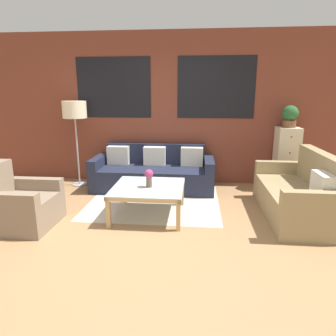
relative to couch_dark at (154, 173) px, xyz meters
name	(u,v)px	position (x,y,z in m)	size (l,w,h in m)	color
ground_plane	(143,237)	(0.15, -1.95, -0.28)	(16.00, 16.00, 0.00)	#9E754C
wall_back_brick	(164,109)	(0.15, 0.49, 1.12)	(8.40, 0.09, 2.80)	brown
rug	(154,201)	(0.11, -0.72, -0.28)	(2.06, 1.79, 0.00)	beige
couch_dark	(154,173)	(0.00, 0.00, 0.00)	(2.16, 0.88, 0.78)	#1E2338
settee_vintage	(298,196)	(2.20, -1.12, 0.03)	(0.80, 1.70, 0.92)	#99845B
armchair_corner	(20,206)	(-1.50, -1.78, -0.01)	(0.80, 0.79, 0.84)	#84705B
coffee_table	(148,190)	(0.11, -1.29, 0.09)	(0.98, 0.98, 0.43)	silver
floor_lamp	(75,112)	(-1.43, 0.05, 1.08)	(0.43, 0.43, 1.57)	#B2B2B7
drawer_cabinet	(286,158)	(2.38, 0.21, 0.27)	(0.39, 0.41, 1.12)	beige
potted_plant	(290,116)	(2.38, 0.21, 1.03)	(0.28, 0.28, 0.38)	brown
flower_vase	(149,177)	(0.13, -1.32, 0.30)	(0.12, 0.12, 0.25)	brown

